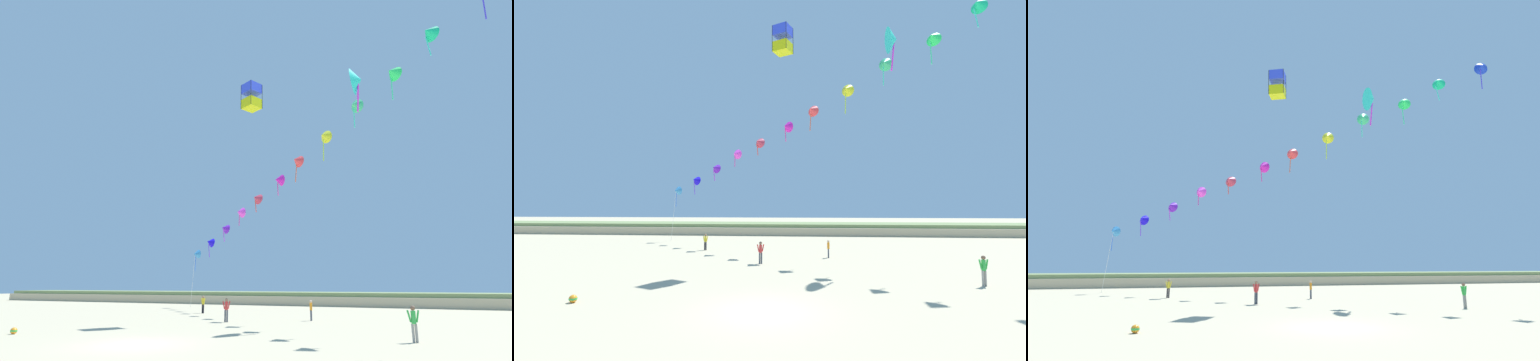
# 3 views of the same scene
# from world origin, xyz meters

# --- Properties ---
(ground_plane) EXTENTS (240.00, 240.00, 0.00)m
(ground_plane) POSITION_xyz_m (0.00, 0.00, 0.00)
(ground_plane) COLOR #C1B28E
(dune_ridge) EXTENTS (120.00, 10.18, 1.71)m
(dune_ridge) POSITION_xyz_m (0.00, 41.80, 0.85)
(dune_ridge) COLOR tan
(dune_ridge) RESTS_ON ground
(person_near_left) EXTENTS (0.21, 0.53, 1.53)m
(person_near_left) POSITION_xyz_m (3.95, 15.61, 0.89)
(person_near_left) COLOR #474C56
(person_near_left) RESTS_ON ground
(person_near_right) EXTENTS (0.58, 0.32, 1.71)m
(person_near_right) POSITION_xyz_m (-1.54, 11.99, 0.99)
(person_near_right) COLOR #474C56
(person_near_right) RESTS_ON ground
(person_mid_center) EXTENTS (0.58, 0.22, 1.65)m
(person_mid_center) POSITION_xyz_m (-8.15, 19.68, 0.95)
(person_mid_center) COLOR black
(person_mid_center) RESTS_ON ground
(person_far_left) EXTENTS (0.59, 0.23, 1.69)m
(person_far_left) POSITION_xyz_m (11.85, 5.79, 0.98)
(person_far_left) COLOR gray
(person_far_left) RESTS_ON ground
(kite_banner_string) EXTENTS (33.31, 21.25, 20.34)m
(kite_banner_string) POSITION_xyz_m (1.49, 18.02, 13.11)
(kite_banner_string) COLOR #3588CD
(large_kite_low_lead) EXTENTS (1.74, 1.74, 2.24)m
(large_kite_low_lead) POSITION_xyz_m (0.20, 12.62, 18.24)
(large_kite_low_lead) COLOR #C1CC0E
(large_kite_mid_trail) EXTENTS (0.91, 2.11, 3.61)m
(large_kite_mid_trail) POSITION_xyz_m (9.04, 12.66, 17.84)
(large_kite_mid_trail) COLOR #29E5CF
(beach_ball) EXTENTS (0.36, 0.36, 0.36)m
(beach_ball) POSITION_xyz_m (-8.91, 0.54, 0.18)
(beach_ball) COLOR orange
(beach_ball) RESTS_ON ground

